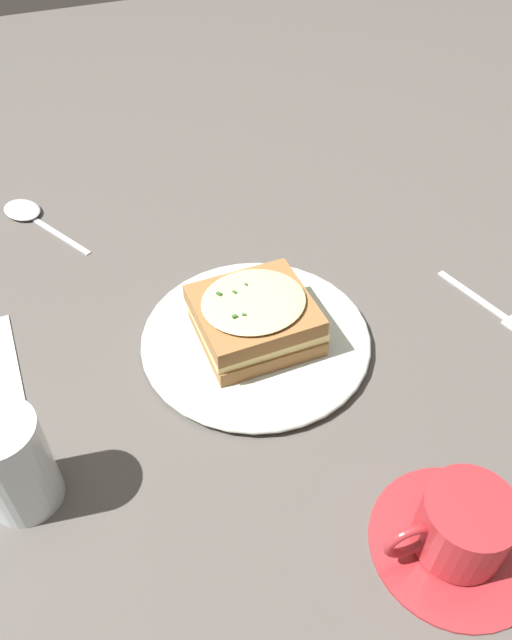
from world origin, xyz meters
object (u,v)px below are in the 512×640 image
(water_glass, at_px, (13,464))
(teacup_with_saucer, at_px, (460,530))
(dinner_plate, at_px, (256,339))
(spoon, at_px, (26,213))
(sandwich, at_px, (255,319))
(fork, at_px, (507,318))

(water_glass, bearing_deg, teacup_with_saucer, 61.39)
(dinner_plate, relative_size, spoon, 1.55)
(teacup_with_saucer, bearing_deg, sandwich, -70.70)
(teacup_with_saucer, relative_size, water_glass, 1.39)
(spoon, bearing_deg, dinner_plate, -87.45)
(dinner_plate, height_order, teacup_with_saucer, teacup_with_saucer)
(teacup_with_saucer, xyz_separation_m, water_glass, (-0.19, -0.35, 0.03))
(sandwich, height_order, fork, sandwich)
(sandwich, xyz_separation_m, spoon, (-0.36, -0.22, -0.04))
(dinner_plate, xyz_separation_m, spoon, (-0.36, -0.22, -0.00))
(sandwich, bearing_deg, fork, 76.35)
(sandwich, bearing_deg, dinner_plate, 141.49)
(water_glass, distance_m, spoon, 0.47)
(sandwich, bearing_deg, teacup_with_saucer, 14.57)
(sandwich, relative_size, water_glass, 1.19)
(dinner_plate, bearing_deg, teacup_with_saucer, 14.28)
(dinner_plate, bearing_deg, sandwich, -38.51)
(sandwich, height_order, water_glass, water_glass)
(fork, distance_m, spoon, 0.68)
(teacup_with_saucer, relative_size, fork, 0.90)
(water_glass, bearing_deg, spoon, 173.28)
(water_glass, distance_m, fork, 0.58)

